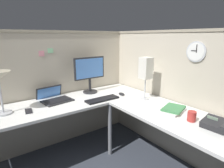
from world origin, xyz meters
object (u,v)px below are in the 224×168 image
at_px(cell_phone, 29,111).
at_px(wall_clock, 196,52).
at_px(coffee_mug, 192,116).
at_px(office_phone, 216,124).
at_px(computer_mouse, 122,94).
at_px(desk_lamp_paper, 146,69).
at_px(keyboard, 102,99).
at_px(monitor, 90,72).
at_px(book_stack, 173,109).
at_px(laptop, 54,98).

distance_m(cell_phone, wall_clock, 1.89).
bearing_deg(coffee_mug, office_phone, -79.39).
bearing_deg(computer_mouse, desk_lamp_paper, -66.64).
bearing_deg(keyboard, coffee_mug, -70.97).
bearing_deg(keyboard, wall_clock, -48.25).
bearing_deg(monitor, keyboard, -96.20).
bearing_deg(desk_lamp_paper, book_stack, -95.57).
height_order(laptop, computer_mouse, laptop).
xyz_separation_m(monitor, cell_phone, (-0.87, -0.22, -0.29)).
height_order(book_stack, wall_clock, wall_clock).
bearing_deg(book_stack, keyboard, 118.90).
xyz_separation_m(computer_mouse, wall_clock, (0.38, -0.78, 0.60)).
relative_size(computer_mouse, wall_clock, 0.47).
distance_m(monitor, cell_phone, 0.95).
xyz_separation_m(computer_mouse, office_phone, (0.07, -1.22, 0.02)).
bearing_deg(computer_mouse, wall_clock, -64.12).
xyz_separation_m(keyboard, computer_mouse, (0.32, 0.02, 0.01)).
bearing_deg(desk_lamp_paper, wall_clock, -62.59).
bearing_deg(laptop, cell_phone, -147.58).
bearing_deg(book_stack, laptop, 128.68).
relative_size(keyboard, wall_clock, 1.95).
distance_m(keyboard, desk_lamp_paper, 0.65).
distance_m(laptop, office_phone, 1.80).
xyz_separation_m(laptop, office_phone, (0.88, -1.58, 0.01)).
bearing_deg(cell_phone, wall_clock, -22.18).
xyz_separation_m(keyboard, desk_lamp_paper, (0.45, -0.29, 0.37)).
xyz_separation_m(book_stack, desk_lamp_paper, (0.04, 0.45, 0.36)).
xyz_separation_m(laptop, book_stack, (0.89, -1.12, -0.00)).
distance_m(computer_mouse, desk_lamp_paper, 0.49).
distance_m(keyboard, office_phone, 1.26).
xyz_separation_m(office_phone, book_stack, (0.01, 0.46, -0.02)).
relative_size(laptop, coffee_mug, 4.40).
relative_size(monitor, desk_lamp_paper, 0.94).
distance_m(computer_mouse, book_stack, 0.76).
xyz_separation_m(keyboard, office_phone, (0.40, -1.20, 0.03)).
xyz_separation_m(keyboard, coffee_mug, (0.36, -0.99, 0.04)).
height_order(computer_mouse, book_stack, book_stack).
xyz_separation_m(keyboard, wall_clock, (0.70, -0.77, 0.60)).
xyz_separation_m(office_phone, wall_clock, (0.31, 0.43, 0.58)).
height_order(cell_phone, book_stack, book_stack).
height_order(laptop, keyboard, laptop).
xyz_separation_m(book_stack, wall_clock, (0.29, -0.03, 0.59)).
xyz_separation_m(laptop, computer_mouse, (0.81, -0.36, -0.01)).
bearing_deg(desk_lamp_paper, monitor, 121.81).
xyz_separation_m(cell_phone, desk_lamp_paper, (1.29, -0.44, 0.38)).
height_order(computer_mouse, office_phone, office_phone).
height_order(keyboard, book_stack, book_stack).
xyz_separation_m(computer_mouse, desk_lamp_paper, (0.13, -0.30, 0.37)).
relative_size(monitor, cell_phone, 3.47).
distance_m(laptop, keyboard, 0.61).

